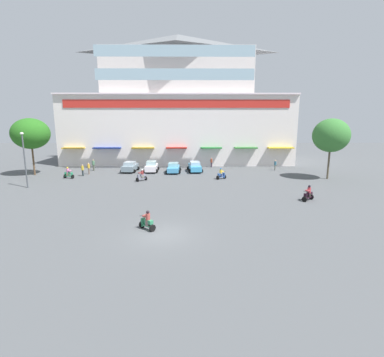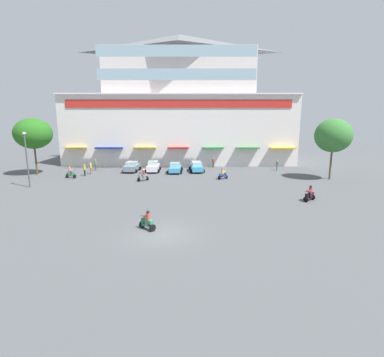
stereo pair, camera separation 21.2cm
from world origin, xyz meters
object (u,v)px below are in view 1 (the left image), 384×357
Objects in this scene: scooter_rider_1 at (308,194)px; parked_car_1 at (151,167)px; parked_car_0 at (130,167)px; pedestrian_0 at (89,168)px; parked_car_2 at (173,168)px; scooter_rider_4 at (221,175)px; scooter_rider_3 at (69,174)px; pedestrian_4 at (93,164)px; plaza_tree_1 at (331,135)px; pedestrian_1 at (83,169)px; pedestrian_3 at (211,162)px; parked_car_3 at (195,167)px; plaza_tree_0 at (31,134)px; scooter_rider_0 at (147,222)px; pedestrian_2 at (275,164)px; streetlamp_near at (24,156)px; scooter_rider_2 at (142,176)px.

parked_car_1 is at bearing 137.12° from scooter_rider_1.
parked_car_0 is 2.43× the size of pedestrian_0.
scooter_rider_4 is (6.61, -4.79, -0.13)m from parked_car_2.
pedestrian_4 reaches higher than scooter_rider_3.
plaza_tree_1 is at bearing -0.07° from scooter_rider_4.
pedestrian_3 is (18.64, 7.36, -0.03)m from pedestrian_1.
parked_car_0 is at bearing 21.20° from pedestrian_0.
parked_car_1 is 6.58m from parked_car_3.
parked_car_3 is 2.83× the size of pedestrian_3.
parked_car_0 is 2.68× the size of scooter_rider_4.
plaza_tree_0 is 9.49m from pedestrian_4.
parked_car_0 is at bearing 34.09° from scooter_rider_3.
parked_car_0 is (13.17, 2.53, -5.10)m from plaza_tree_0.
scooter_rider_4 is at bearing -10.85° from pedestrian_0.
scooter_rider_4 is at bearing 68.12° from scooter_rider_0.
scooter_rider_4 is at bearing -6.94° from plaza_tree_0.
scooter_rider_4 is at bearing -6.97° from pedestrian_1.
parked_car_2 is 3.36m from parked_car_3.
plaza_tree_0 is at bearing -171.65° from parked_car_1.
scooter_rider_3 reaches higher than scooter_rider_4.
streetlamp_near reaches higher than pedestrian_2.
scooter_rider_0 is at bearing -99.35° from parked_car_3.
pedestrian_1 is at bearing 49.30° from scooter_rider_3.
parked_car_1 is at bearing 24.60° from scooter_rider_3.
pedestrian_1 reaches higher than scooter_rider_1.
scooter_rider_3 is 0.94× the size of pedestrian_1.
scooter_rider_3 is at bearing -122.79° from pedestrian_0.
parked_car_2 is 12.86m from pedestrian_1.
plaza_tree_1 is at bearing -4.54° from plaza_tree_0.
scooter_rider_2 is 0.99× the size of pedestrian_3.
scooter_rider_2 reaches higher than scooter_rider_3.
scooter_rider_2 is at bearing -15.01° from plaza_tree_0.
scooter_rider_4 is 23.97m from streetlamp_near.
scooter_rider_0 is 0.95× the size of scooter_rider_2.
pedestrian_4 is (0.19, 4.33, 0.04)m from pedestrian_1.
scooter_rider_3 is (-7.37, -4.99, -0.14)m from parked_car_0.
streetlamp_near is at bearing -172.86° from plaza_tree_1.
streetlamp_near is (-32.40, -11.40, 2.87)m from pedestrian_2.
scooter_rider_2 reaches higher than scooter_rider_4.
streetlamp_near is (-10.05, -10.47, 3.02)m from parked_car_0.
scooter_rider_1 is (-6.74, -10.62, -5.16)m from plaza_tree_1.
parked_car_0 is 13.25m from pedestrian_3.
pedestrian_2 reaches higher than parked_car_3.
parked_car_1 is 1.04× the size of parked_car_2.
plaza_tree_0 is 23.71m from parked_car_3.
plaza_tree_0 is 17.34m from scooter_rider_2.
pedestrian_3 reaches higher than parked_car_0.
parked_car_3 is at bearing 120.49° from scooter_rider_4.
pedestrian_2 is (19.55, 7.74, 0.27)m from scooter_rider_2.
pedestrian_1 is 1.03× the size of pedestrian_2.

